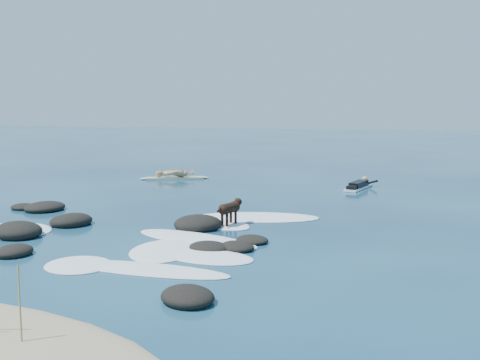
% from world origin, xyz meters
% --- Properties ---
extents(ground, '(160.00, 160.00, 0.00)m').
position_xyz_m(ground, '(0.00, 0.00, 0.00)').
color(ground, '#0A2642').
rests_on(ground, ground).
extents(reef_rocks, '(11.03, 7.54, 0.51)m').
position_xyz_m(reef_rocks, '(-2.20, -1.38, 0.10)').
color(reef_rocks, black).
rests_on(reef_rocks, ground).
extents(breaking_foam, '(9.62, 8.11, 0.12)m').
position_xyz_m(breaking_foam, '(0.25, -0.95, 0.01)').
color(breaking_foam, white).
rests_on(breaking_foam, ground).
extents(standing_surfer_rig, '(3.02, 1.80, 1.86)m').
position_xyz_m(standing_surfer_rig, '(-4.12, 9.89, 0.73)').
color(standing_surfer_rig, beige).
rests_on(standing_surfer_rig, ground).
extents(paddling_surfer_rig, '(1.22, 2.50, 0.43)m').
position_xyz_m(paddling_surfer_rig, '(4.47, 9.45, 0.15)').
color(paddling_surfer_rig, white).
rests_on(paddling_surfer_rig, ground).
extents(dog, '(0.51, 1.21, 0.78)m').
position_xyz_m(dog, '(1.82, 0.96, 0.52)').
color(dog, black).
rests_on(dog, ground).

